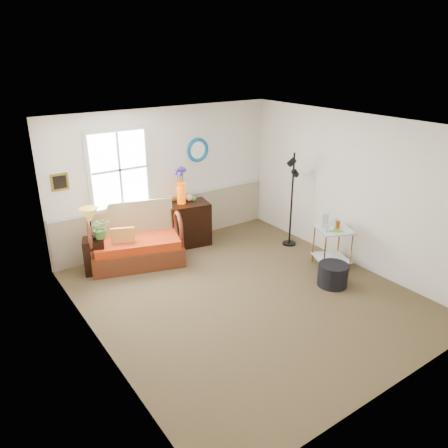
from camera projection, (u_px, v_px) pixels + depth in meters
floor at (246, 296)px, 6.74m from camera, size 4.50×5.00×0.01m
ceiling at (249, 126)px, 5.78m from camera, size 4.50×5.00×0.01m
walls at (247, 217)px, 6.26m from camera, size 4.51×5.01×2.60m
wainscot at (168, 221)px, 8.47m from camera, size 4.46×0.02×0.90m
chair_rail at (167, 198)px, 8.28m from camera, size 4.46×0.04×0.06m
window at (119, 170)px, 7.55m from camera, size 1.14×0.06×1.44m
picture at (60, 182)px, 7.04m from camera, size 0.28×0.03×0.28m
mirror at (198, 150)px, 8.35m from camera, size 0.47×0.07×0.47m
loveseat at (136, 236)px, 7.60m from camera, size 1.76×1.32×1.03m
throw_pillow at (123, 239)px, 7.44m from camera, size 0.40×0.24×0.39m
lamp_stand at (95, 256)px, 7.35m from camera, size 0.44×0.44×0.61m
table_lamp at (91, 224)px, 7.13m from camera, size 0.32×0.32×0.55m
potted_plant at (100, 230)px, 7.23m from camera, size 0.34×0.37×0.29m
cabinet at (188, 224)px, 8.39m from camera, size 0.86×0.64×0.84m
flower_vase at (181, 186)px, 8.11m from camera, size 0.24×0.24×0.68m
side_table at (332, 248)px, 7.53m from camera, size 0.74×0.74×0.71m
tabletop_items at (331, 222)px, 7.38m from camera, size 0.49×0.49×0.23m
floor_lamp at (292, 200)px, 8.20m from camera, size 0.29×0.29×1.81m
ottoman at (333, 275)px, 6.99m from camera, size 0.52×0.52×0.37m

